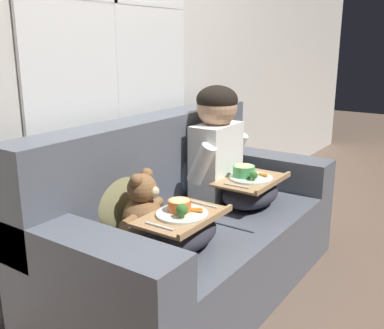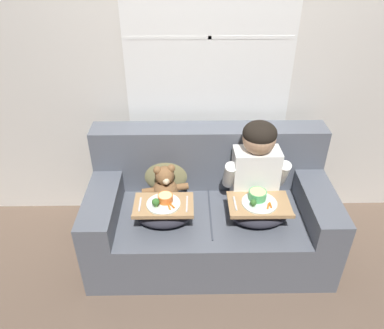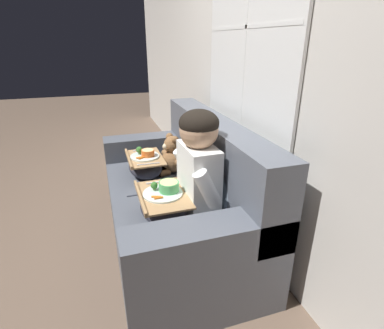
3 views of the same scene
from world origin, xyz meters
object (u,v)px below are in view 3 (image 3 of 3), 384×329
Objects in this scene: lap_tray_child at (163,204)px; throw_pillow_behind_child at (222,182)px; couch at (181,198)px; teddy_bear at (172,156)px; child_figure at (198,158)px; throw_pillow_behind_teddy at (191,149)px; lap_tray_teddy at (145,165)px.

throw_pillow_behind_child is at bearing 89.88° from lap_tray_child.
teddy_bear is at bearing 177.13° from couch.
throw_pillow_behind_child is at bearing 90.01° from child_figure.
throw_pillow_behind_teddy is at bearing 166.34° from child_figure.
teddy_bear is at bearing -89.67° from throw_pillow_behind_teddy.
lap_tray_teddy reaches higher than lap_tray_child.
child_figure is 1.55× the size of lap_tray_child.
throw_pillow_behind_teddy is at bearing 180.00° from throw_pillow_behind_child.
child_figure is 0.75m from lap_tray_teddy.
throw_pillow_behind_child is (0.33, 0.18, 0.26)m from couch.
throw_pillow_behind_teddy is 0.17m from teddy_bear.
child_figure is at bearing -13.66° from throw_pillow_behind_teddy.
lap_tray_teddy is (-0.66, -0.23, -0.28)m from child_figure.
throw_pillow_behind_child reaches higher than teddy_bear.
couch is 4.52× the size of throw_pillow_behind_teddy.
couch is 0.42m from lap_tray_child.
throw_pillow_behind_child is 0.77m from lap_tray_teddy.
lap_tray_teddy is (-0.66, -0.39, -0.10)m from throw_pillow_behind_child.
child_figure is (0.33, 0.02, 0.44)m from couch.
throw_pillow_behind_teddy is 0.40m from lap_tray_teddy.
couch is 0.39m from teddy_bear.
child_figure reaches higher than throw_pillow_behind_child.
throw_pillow_behind_child is 0.98× the size of lap_tray_teddy.
throw_pillow_behind_child is 1.15× the size of teddy_bear.
child_figure is 0.36m from lap_tray_child.
child_figure is 1.90× the size of teddy_bear.
child_figure reaches higher than lap_tray_teddy.
throw_pillow_behind_child is 0.66m from throw_pillow_behind_teddy.
child_figure reaches higher than teddy_bear.
lap_tray_teddy is at bearing -90.23° from teddy_bear.
couch is 0.46m from throw_pillow_behind_child.
couch is at bearing 32.45° from lap_tray_teddy.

